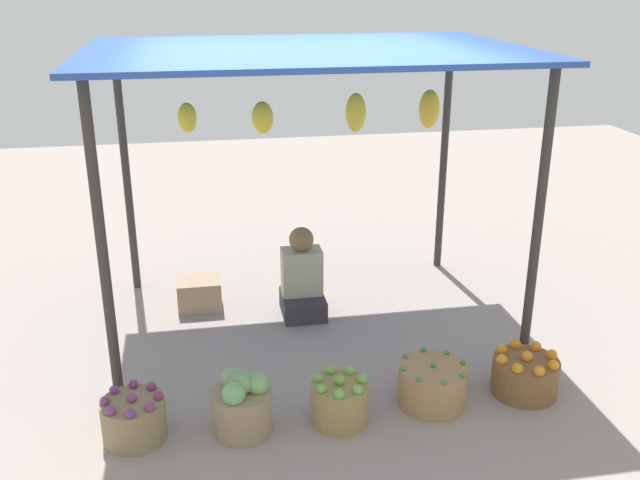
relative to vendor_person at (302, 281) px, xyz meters
name	(u,v)px	position (x,y,z in m)	size (l,w,h in m)	color
ground_plane	(309,321)	(0.03, -0.17, -0.30)	(14.00, 14.00, 0.00)	#9E9088
market_stall_structure	(309,73)	(0.04, -0.18, 1.78)	(3.25, 2.27, 2.26)	#38332D
vendor_person	(302,281)	(0.00, 0.00, 0.00)	(0.36, 0.44, 0.78)	#353238
basket_purple_onions	(134,418)	(-1.32, -1.57, -0.15)	(0.40, 0.40, 0.33)	#8C7955
basket_cabbages	(242,405)	(-0.64, -1.61, -0.11)	(0.39, 0.39, 0.43)	#988260
basket_green_apples	(340,401)	(0.00, -1.62, -0.15)	(0.38, 0.38, 0.34)	#9D834E
basket_green_chilies	(432,385)	(0.66, -1.52, -0.15)	(0.47, 0.47, 0.32)	#A77F52
basket_oranges	(525,375)	(1.35, -1.51, -0.16)	(0.46, 0.46, 0.33)	brown
wooden_crate_near_vendor	(199,294)	(-0.88, 0.26, -0.16)	(0.38, 0.31, 0.27)	tan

